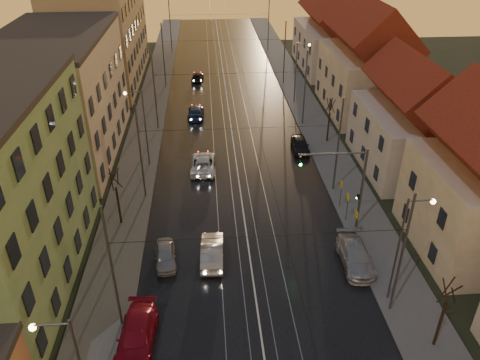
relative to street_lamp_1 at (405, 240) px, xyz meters
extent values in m
cube|color=black|center=(-9.10, 30.00, -4.87)|extent=(16.00, 120.00, 0.04)
cube|color=#4C4C4C|center=(-19.10, 30.00, -4.81)|extent=(4.00, 120.00, 0.15)
cube|color=#4C4C4C|center=(0.90, 30.00, -4.81)|extent=(4.00, 120.00, 0.15)
cube|color=gray|center=(-11.30, 30.00, -4.83)|extent=(0.06, 120.00, 0.03)
cube|color=gray|center=(-9.87, 30.00, -4.83)|extent=(0.06, 120.00, 0.03)
cube|color=gray|center=(-8.33, 30.00, -4.83)|extent=(0.06, 120.00, 0.03)
cube|color=gray|center=(-6.90, 30.00, -4.83)|extent=(0.06, 120.00, 0.03)
cube|color=#B9A88F|center=(-26.60, 24.00, 1.11)|extent=(10.00, 20.00, 12.00)
cube|color=tan|center=(-26.60, 48.00, 2.11)|extent=(10.00, 24.00, 14.00)
cube|color=#B3AA8A|center=(7.90, 5.00, -1.39)|extent=(8.50, 10.00, 7.00)
cube|color=#B9B3AB|center=(7.90, 18.00, -1.89)|extent=(9.00, 12.00, 6.00)
pyramid|color=#581F14|center=(7.90, 18.00, 2.71)|extent=(9.18, 12.24, 3.20)
cube|color=#B3AA8A|center=(7.90, 33.00, -1.14)|extent=(9.00, 14.00, 7.50)
pyramid|color=#581F14|center=(7.90, 33.00, 4.61)|extent=(9.18, 14.28, 4.00)
cube|color=#B9B3AB|center=(7.90, 51.00, -1.64)|extent=(9.00, 16.00, 6.50)
pyramid|color=#581F14|center=(7.90, 51.00, 3.36)|extent=(9.18, 16.32, 3.50)
cylinder|color=#595B60|center=(-17.70, -1.00, -0.39)|extent=(0.16, 0.16, 9.00)
cylinder|color=#595B60|center=(-0.50, -1.00, -0.39)|extent=(0.16, 0.16, 9.00)
cylinder|color=#595B60|center=(-17.70, 14.00, -0.39)|extent=(0.16, 0.16, 9.00)
cylinder|color=#595B60|center=(-0.50, 14.00, -0.39)|extent=(0.16, 0.16, 9.00)
cylinder|color=#595B60|center=(-17.70, 29.00, -0.39)|extent=(0.16, 0.16, 9.00)
cylinder|color=#595B60|center=(-0.50, 29.00, -0.39)|extent=(0.16, 0.16, 9.00)
cylinder|color=#595B60|center=(-17.70, 44.00, -0.39)|extent=(0.16, 0.16, 9.00)
cylinder|color=#595B60|center=(-0.50, 44.00, -0.39)|extent=(0.16, 0.16, 9.00)
cylinder|color=#595B60|center=(-17.70, 62.00, -0.39)|extent=(0.16, 0.16, 9.00)
cylinder|color=#595B60|center=(-0.50, 62.00, -0.39)|extent=(0.16, 0.16, 9.00)
cylinder|color=#595B60|center=(-18.70, -8.00, 2.91)|extent=(1.60, 0.10, 0.10)
sphere|color=#FFD88C|center=(-19.42, -8.00, 2.81)|extent=(0.32, 0.32, 0.32)
cylinder|color=#595B60|center=(-0.30, 0.00, -0.89)|extent=(0.14, 0.14, 8.00)
cylinder|color=#595B60|center=(0.50, 0.00, 2.91)|extent=(1.60, 0.10, 0.10)
sphere|color=#FFD88C|center=(1.22, 0.00, 2.81)|extent=(0.32, 0.32, 0.32)
cylinder|color=#595B60|center=(-17.90, 20.00, -0.89)|extent=(0.14, 0.14, 8.00)
cylinder|color=#595B60|center=(-18.70, 20.00, 2.91)|extent=(1.60, 0.10, 0.10)
sphere|color=#FFD88C|center=(-19.42, 20.00, 2.81)|extent=(0.32, 0.32, 0.32)
cylinder|color=#595B60|center=(-0.30, 36.00, -0.89)|extent=(0.14, 0.14, 8.00)
cylinder|color=#595B60|center=(0.50, 36.00, 2.91)|extent=(1.60, 0.10, 0.10)
sphere|color=#FFD88C|center=(1.22, 36.00, 2.81)|extent=(0.32, 0.32, 0.32)
cylinder|color=#595B60|center=(-0.10, 8.00, -1.29)|extent=(0.20, 0.20, 7.20)
cylinder|color=#595B60|center=(-2.70, 8.00, 2.01)|extent=(5.20, 0.14, 0.14)
imported|color=black|center=(-5.10, 8.00, 1.41)|extent=(0.15, 0.18, 0.90)
sphere|color=#19FF3F|center=(-5.10, 7.88, 1.26)|extent=(0.20, 0.20, 0.20)
cylinder|color=black|center=(-19.30, 10.00, -3.14)|extent=(0.18, 0.18, 3.50)
cylinder|color=black|center=(-19.07, 10.09, -0.59)|extent=(0.37, 0.92, 1.61)
cylinder|color=black|center=(-19.39, 10.23, -0.59)|extent=(0.91, 0.40, 1.61)
cylinder|color=black|center=(-19.54, 9.91, -0.59)|extent=(0.37, 0.92, 1.61)
cylinder|color=black|center=(-19.18, 9.78, -0.59)|extent=(0.84, 0.54, 1.62)
cylinder|color=black|center=(1.10, -4.00, -3.14)|extent=(0.18, 0.18, 3.50)
cylinder|color=black|center=(1.33, -3.91, -0.59)|extent=(0.37, 0.92, 1.61)
cylinder|color=black|center=(1.01, -3.77, -0.59)|extent=(0.91, 0.40, 1.61)
cylinder|color=black|center=(0.86, -4.09, -0.59)|extent=(0.37, 0.92, 1.61)
cylinder|color=black|center=(1.22, -4.22, -0.59)|extent=(0.84, 0.54, 1.62)
cylinder|color=black|center=(1.30, 24.00, -3.14)|extent=(0.18, 0.18, 3.50)
cylinder|color=black|center=(1.53, 24.09, -0.59)|extent=(0.37, 0.92, 1.61)
cylinder|color=black|center=(1.21, 24.23, -0.59)|extent=(0.91, 0.40, 1.61)
cylinder|color=black|center=(1.06, 23.91, -0.59)|extent=(0.37, 0.92, 1.61)
cylinder|color=black|center=(1.42, 23.78, -0.59)|extent=(0.84, 0.54, 1.62)
imported|color=#96969B|center=(-11.91, 4.92, -4.12)|extent=(1.78, 4.68, 1.53)
imported|color=silver|center=(-12.46, 18.72, -4.17)|extent=(2.56, 5.24, 1.43)
imported|color=navy|center=(-13.28, 32.16, -4.21)|extent=(2.07, 4.74, 1.36)
imported|color=black|center=(-13.14, 46.18, -4.24)|extent=(1.99, 3.97, 1.30)
imported|color=maroon|center=(-16.56, -2.59, -4.14)|extent=(2.41, 5.26, 1.49)
imported|color=#9B9BA0|center=(-15.34, 4.87, -4.25)|extent=(1.84, 3.83, 1.26)
imported|color=#A9AAAF|center=(-1.50, 3.63, -4.15)|extent=(2.15, 5.12, 1.48)
imported|color=black|center=(-2.11, 22.10, -4.17)|extent=(1.81, 4.25, 1.43)
camera|label=1|loc=(-11.88, -22.16, 17.87)|focal=35.00mm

